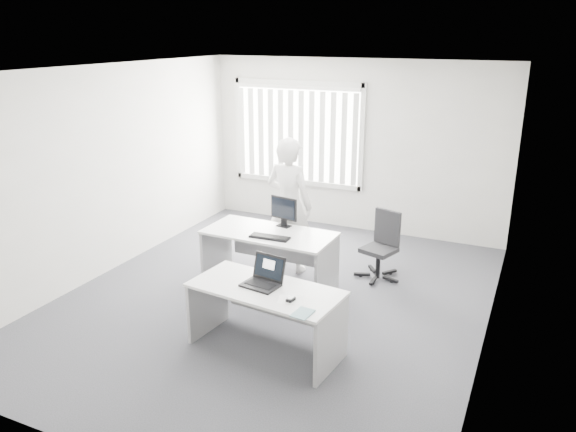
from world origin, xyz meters
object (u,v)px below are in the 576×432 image
at_px(desk_far, 269,247).
at_px(person, 289,205).
at_px(desk_near, 266,305).
at_px(office_chair, 380,257).
at_px(laptop, 260,273).
at_px(monitor, 284,212).

bearing_deg(desk_far, person, 92.30).
distance_m(desk_near, person, 2.18).
xyz_separation_m(desk_far, office_chair, (1.23, 0.90, -0.26)).
height_order(desk_near, person, person).
height_order(laptop, monitor, monitor).
xyz_separation_m(person, laptop, (0.60, -2.02, -0.08)).
height_order(office_chair, laptop, laptop).
bearing_deg(office_chair, monitor, -133.35).
height_order(desk_near, monitor, monitor).
bearing_deg(person, desk_near, 115.14).
xyz_separation_m(desk_near, desk_far, (-0.66, 1.39, 0.03)).
relative_size(office_chair, laptop, 2.46).
xyz_separation_m(desk_far, monitor, (0.08, 0.28, 0.41)).
bearing_deg(laptop, desk_near, 0.36).
bearing_deg(laptop, desk_far, 121.44).
height_order(desk_near, office_chair, office_chair).
bearing_deg(laptop, person, 114.84).
bearing_deg(monitor, desk_near, -59.45).
bearing_deg(person, office_chair, -160.95).
bearing_deg(office_chair, desk_near, -85.91).
bearing_deg(desk_far, monitor, 75.41).
distance_m(desk_far, person, 0.75).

